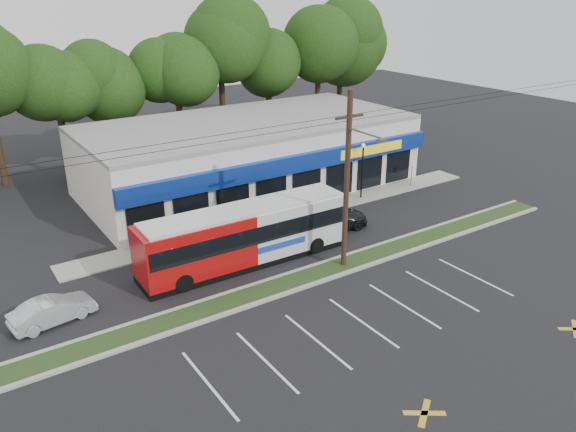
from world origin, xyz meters
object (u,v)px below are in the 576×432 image
(car_silver, at_px, (53,311))
(pedestrian_a, at_px, (329,208))
(metrobus, at_px, (246,234))
(car_dark, at_px, (330,218))
(sign_post, at_px, (412,168))
(utility_pole, at_px, (345,177))
(pedestrian_b, at_px, (260,216))
(lamp_post, at_px, (362,165))

(car_silver, distance_m, pedestrian_a, 18.56)
(metrobus, relative_size, car_dark, 2.52)
(metrobus, bearing_deg, car_dark, 9.31)
(sign_post, bearing_deg, metrobus, -166.75)
(utility_pole, distance_m, pedestrian_b, 8.92)
(metrobus, height_order, pedestrian_a, metrobus)
(utility_pole, distance_m, car_dark, 6.98)
(utility_pole, relative_size, metrobus, 3.94)
(metrobus, xyz_separation_m, pedestrian_b, (3.30, 4.00, -1.03))
(sign_post, height_order, pedestrian_b, sign_post)
(lamp_post, relative_size, metrobus, 0.33)
(lamp_post, height_order, car_dark, lamp_post)
(car_dark, relative_size, pedestrian_b, 3.27)
(pedestrian_b, bearing_deg, sign_post, -157.97)
(sign_post, height_order, car_silver, sign_post)
(car_dark, bearing_deg, pedestrian_a, -26.02)
(car_silver, relative_size, pedestrian_a, 1.97)
(lamp_post, bearing_deg, pedestrian_b, -178.09)
(car_silver, height_order, pedestrian_a, pedestrian_a)
(pedestrian_b, bearing_deg, lamp_post, -156.36)
(car_dark, bearing_deg, lamp_post, -49.64)
(pedestrian_b, bearing_deg, pedestrian_a, 178.49)
(lamp_post, distance_m, car_silver, 23.64)
(lamp_post, xyz_separation_m, sign_post, (5.00, -0.23, -1.12))
(utility_pole, height_order, pedestrian_b, utility_pole)
(car_dark, relative_size, car_silver, 1.29)
(lamp_post, xyz_separation_m, pedestrian_b, (-9.00, -0.30, -1.90))
(sign_post, distance_m, pedestrian_b, 14.02)
(pedestrian_a, relative_size, pedestrian_b, 1.28)
(utility_pole, relative_size, sign_post, 22.47)
(utility_pole, height_order, lamp_post, utility_pole)
(pedestrian_a, bearing_deg, pedestrian_b, -54.24)
(pedestrian_a, bearing_deg, lamp_post, 173.55)
(sign_post, distance_m, metrobus, 17.78)
(pedestrian_b, bearing_deg, car_dark, 160.93)
(pedestrian_b, bearing_deg, car_silver, 38.91)
(lamp_post, height_order, pedestrian_b, lamp_post)
(utility_pole, bearing_deg, pedestrian_b, 96.27)
(pedestrian_a, xyz_separation_m, pedestrian_b, (-4.30, 1.85, -0.22))
(pedestrian_a, bearing_deg, utility_pole, 27.81)
(utility_pole, height_order, metrobus, utility_pole)
(lamp_post, xyz_separation_m, car_dark, (-5.52, -3.30, -1.81))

